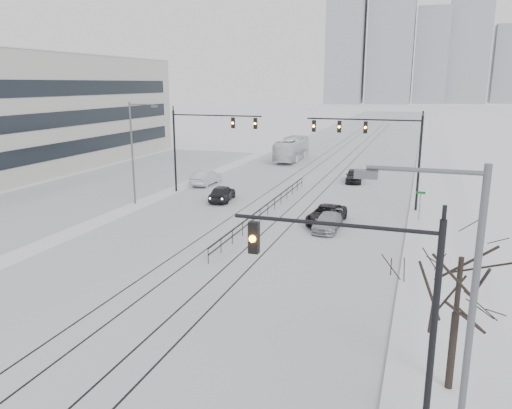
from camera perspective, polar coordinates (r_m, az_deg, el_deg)
The scene contains 20 objects.
road at distance 69.67m, azimuth 8.73°, elevation 4.84°, with size 22.00×260.00×0.02m, color silver.
sidewalk_east at distance 68.69m, azimuth 19.91°, elevation 4.11°, with size 5.00×260.00×0.16m, color white.
curb at distance 68.67m, azimuth 17.87°, elevation 4.25°, with size 0.10×260.00×0.12m, color gray.
parking_strip at distance 54.36m, azimuth -17.56°, elevation 1.88°, with size 14.00×60.00×0.03m, color silver.
tram_rails at distance 50.39m, azimuth 4.73°, elevation 1.59°, with size 5.30×180.00×0.01m.
skyline at distance 282.28m, azimuth 18.03°, elevation 17.16°, with size 96.00×48.00×72.00m.
traffic_mast_near at distance 15.13m, azimuth 13.69°, elevation -10.10°, with size 6.10×0.37×7.00m.
traffic_mast_ne at distance 43.27m, azimuth 13.85°, elevation 6.94°, with size 9.60×0.37×8.00m.
traffic_mast_nw at distance 48.56m, azimuth -6.20°, elevation 7.73°, with size 9.10×0.37×8.00m.
street_light_east at distance 12.15m, azimuth 21.77°, elevation -13.54°, with size 2.73×0.25×9.00m.
street_light_west at distance 45.11m, azimuth -13.68°, elevation 6.51°, with size 2.73×0.25×9.00m.
bare_tree at distance 17.98m, azimuth 22.30°, elevation -7.13°, with size 4.40×4.40×6.10m.
median_fence at distance 40.89m, azimuth 1.35°, elevation -0.51°, with size 0.06×24.00×1.00m.
street_sign at distance 40.85m, azimuth 18.24°, elevation 0.34°, with size 0.70×0.06×2.40m.
sedan_sb_inner at distance 45.85m, azimuth -3.89°, elevation 1.31°, with size 1.75×4.36×1.48m, color black.
sedan_sb_outer at distance 53.37m, azimuth -5.74°, elevation 3.08°, with size 1.66×4.75×1.57m, color silver.
sedan_nb_front at distance 38.74m, azimuth 8.05°, elevation -1.19°, with size 2.30×4.99×1.39m, color black.
sedan_nb_right at distance 37.11m, azimuth 8.20°, elevation -1.99°, with size 1.72×4.23×1.23m, color #A0A1A7.
sedan_nb_far at distance 55.50m, azimuth 11.13°, elevation 3.23°, with size 1.69×4.20×1.43m, color black.
box_truck at distance 70.44m, azimuth 4.10°, elevation 6.32°, with size 2.60×11.12×3.10m, color white.
Camera 1 is at (11.74, -7.86, 10.57)m, focal length 35.00 mm.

